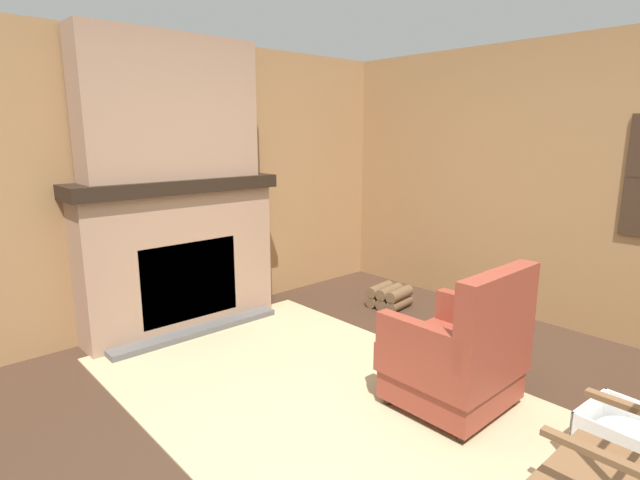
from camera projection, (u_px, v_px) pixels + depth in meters
The scene contains 11 objects.
ground_plane at pixel (378, 442), 2.74m from camera, with size 14.00×14.00×0.00m, color #3D281C.
wood_panel_wall_left at pixel (164, 185), 4.28m from camera, with size 0.06×5.49×2.45m.
wood_panel_wall_back at pixel (584, 188), 4.09m from camera, with size 5.49×0.09×2.45m.
fireplace_hearth at pixel (180, 256), 4.24m from camera, with size 0.56×1.75×1.29m.
chimney_breast at pixel (171, 108), 3.99m from camera, with size 0.31×1.45×1.13m.
area_rug at pixel (342, 407), 3.08m from camera, with size 3.59×2.01×0.01m.
armchair at pixel (459, 357), 3.01m from camera, with size 0.66×0.71×0.93m.
firewood_stack at pixel (389, 296), 4.86m from camera, with size 0.38×0.37×0.21m.
laundry_basket at pixel (627, 442), 2.52m from camera, with size 0.43×0.42×0.29m.
oil_lamp_vase at pixel (105, 168), 3.76m from camera, with size 0.11×0.11×0.31m.
storage_case at pixel (199, 170), 4.29m from camera, with size 0.17×0.26×0.11m.
Camera 1 is at (1.60, -1.88, 1.67)m, focal length 28.00 mm.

